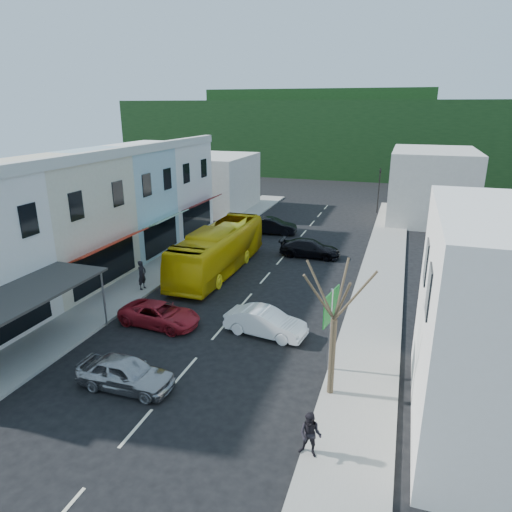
% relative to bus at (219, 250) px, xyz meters
% --- Properties ---
extents(ground, '(120.00, 120.00, 0.00)m').
position_rel_bus_xyz_m(ground, '(3.49, -8.25, -1.55)').
color(ground, black).
rests_on(ground, ground).
extents(sidewalk_left, '(3.00, 52.00, 0.15)m').
position_rel_bus_xyz_m(sidewalk_left, '(-4.01, 1.75, -1.48)').
color(sidewalk_left, gray).
rests_on(sidewalk_left, ground).
extents(sidewalk_right, '(3.00, 52.00, 0.15)m').
position_rel_bus_xyz_m(sidewalk_right, '(10.99, 1.75, -1.48)').
color(sidewalk_right, gray).
rests_on(sidewalk_right, ground).
extents(shopfront_row, '(8.25, 30.00, 8.00)m').
position_rel_bus_xyz_m(shopfront_row, '(-9.00, -3.25, 2.45)').
color(shopfront_row, silver).
rests_on(shopfront_row, ground).
extents(distant_block_left, '(8.00, 10.00, 6.00)m').
position_rel_bus_xyz_m(distant_block_left, '(-8.51, 18.75, 1.45)').
color(distant_block_left, '#B7B2A8').
rests_on(distant_block_left, ground).
extents(distant_block_right, '(8.00, 12.00, 7.00)m').
position_rel_bus_xyz_m(distant_block_right, '(14.49, 21.75, 1.95)').
color(distant_block_right, '#B7B2A8').
rests_on(distant_block_right, ground).
extents(hillside, '(80.00, 26.00, 14.00)m').
position_rel_bus_xyz_m(hillside, '(2.04, 56.84, 5.18)').
color(hillside, black).
rests_on(hillside, ground).
extents(bus, '(2.56, 11.61, 3.10)m').
position_rel_bus_xyz_m(bus, '(0.00, 0.00, 0.00)').
color(bus, yellow).
rests_on(bus, ground).
extents(car_silver, '(4.40, 1.80, 1.40)m').
position_rel_bus_xyz_m(car_silver, '(1.76, -14.20, -0.85)').
color(car_silver, '#9E9EA3').
rests_on(car_silver, ground).
extents(car_white, '(4.60, 2.38, 1.40)m').
position_rel_bus_xyz_m(car_white, '(5.88, -7.98, -0.85)').
color(car_white, white).
rests_on(car_white, ground).
extents(car_red, '(4.74, 2.26, 1.40)m').
position_rel_bus_xyz_m(car_red, '(0.22, -8.68, -0.85)').
color(car_red, maroon).
rests_on(car_red, ground).
extents(car_black_near, '(4.54, 1.94, 1.40)m').
position_rel_bus_xyz_m(car_black_near, '(5.41, 5.28, -0.85)').
color(car_black_near, black).
rests_on(car_black_near, ground).
extents(car_black_far, '(4.55, 2.22, 1.40)m').
position_rel_bus_xyz_m(car_black_far, '(0.79, 10.75, -0.85)').
color(car_black_far, black).
rests_on(car_black_far, ground).
extents(pedestrian_left, '(0.45, 0.63, 1.70)m').
position_rel_bus_xyz_m(pedestrian_left, '(-3.17, -4.85, -0.55)').
color(pedestrian_left, black).
rests_on(pedestrian_left, sidewalk_left).
extents(pedestrian_right, '(0.74, 0.51, 1.70)m').
position_rel_bus_xyz_m(pedestrian_right, '(9.79, -15.79, -0.55)').
color(pedestrian_right, black).
rests_on(pedestrian_right, sidewalk_right).
extents(direction_sign, '(0.83, 1.84, 3.92)m').
position_rel_bus_xyz_m(direction_sign, '(9.49, -10.40, 0.41)').
color(direction_sign, '#14611F').
rests_on(direction_sign, ground).
extents(street_tree, '(2.62, 2.62, 6.76)m').
position_rel_bus_xyz_m(street_tree, '(9.86, -12.08, 1.83)').
color(street_tree, '#342A1D').
rests_on(street_tree, ground).
extents(traffic_signal, '(1.13, 1.29, 4.86)m').
position_rel_bus_xyz_m(traffic_signal, '(9.29, 22.59, 0.88)').
color(traffic_signal, black).
rests_on(traffic_signal, ground).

